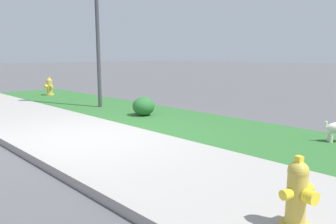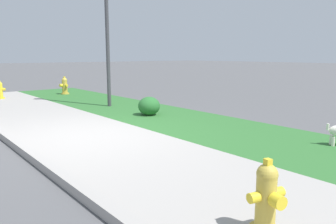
# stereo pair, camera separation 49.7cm
# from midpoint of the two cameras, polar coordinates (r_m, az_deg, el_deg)

# --- Properties ---
(ground_plane) EXTENTS (120.00, 120.00, 0.00)m
(ground_plane) POSITION_cam_midpoint_polar(r_m,az_deg,el_deg) (6.37, -15.92, -4.36)
(ground_plane) COLOR #515154
(sidewalk_pavement) EXTENTS (18.00, 2.37, 0.01)m
(sidewalk_pavement) POSITION_cam_midpoint_polar(r_m,az_deg,el_deg) (6.37, -15.92, -4.31)
(sidewalk_pavement) COLOR #9E9993
(sidewalk_pavement) RESTS_ON ground
(grass_verge) EXTENTS (18.00, 2.45, 0.01)m
(grass_verge) POSITION_cam_midpoint_polar(r_m,az_deg,el_deg) (7.76, -0.10, -1.41)
(grass_verge) COLOR #2D662D
(grass_verge) RESTS_ON ground
(street_curb) EXTENTS (18.00, 0.16, 0.12)m
(street_curb) POSITION_cam_midpoint_polar(r_m,az_deg,el_deg) (5.89, -26.86, -5.62)
(street_curb) COLOR #9E9993
(street_curb) RESTS_ON ground
(fire_hydrant_far_end) EXTENTS (0.33, 0.37, 0.67)m
(fire_hydrant_far_end) POSITION_cam_midpoint_polar(r_m,az_deg,el_deg) (3.08, 17.23, -13.71)
(fire_hydrant_far_end) COLOR gold
(fire_hydrant_far_end) RESTS_ON ground
(fire_hydrant_across_street) EXTENTS (0.39, 0.36, 0.69)m
(fire_hydrant_across_street) POSITION_cam_midpoint_polar(r_m,az_deg,el_deg) (13.38, -20.97, 4.14)
(fire_hydrant_across_street) COLOR gold
(fire_hydrant_across_street) RESTS_ON ground
(shrub_bush_near_lamp) EXTENTS (0.56, 0.56, 0.48)m
(shrub_bush_near_lamp) POSITION_cam_midpoint_polar(r_m,az_deg,el_deg) (8.36, -5.98, 0.99)
(shrub_bush_near_lamp) COLOR #28662D
(shrub_bush_near_lamp) RESTS_ON ground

